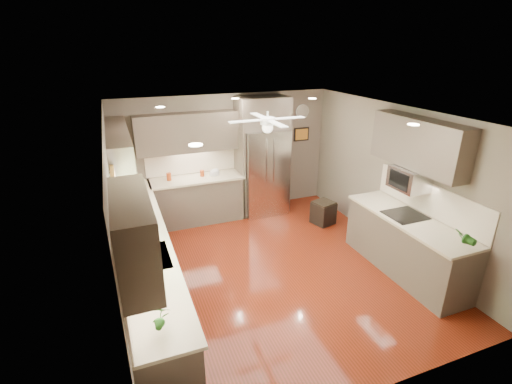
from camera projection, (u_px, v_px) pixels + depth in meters
floor at (273, 268)px, 6.05m from camera, size 5.00×5.00×0.00m
ceiling at (276, 115)px, 5.12m from camera, size 5.00×5.00×0.00m
wall_back at (226, 155)px, 7.75m from camera, size 4.50×0.00×4.50m
wall_front at (384, 295)px, 3.42m from camera, size 4.50×0.00×4.50m
wall_left at (117, 222)px, 4.83m from camera, size 0.00×5.00×5.00m
wall_right at (394, 180)px, 6.34m from camera, size 0.00×5.00×5.00m
canister_a at (169, 177)px, 7.17m from camera, size 0.12×0.12×0.15m
canister_d at (202, 173)px, 7.42m from camera, size 0.10×0.10×0.13m
soap_bottle at (134, 239)px, 4.83m from camera, size 0.10×0.10×0.20m
potted_plant_left at (162, 317)px, 3.39m from camera, size 0.18×0.15×0.30m
potted_plant_right at (464, 237)px, 4.77m from camera, size 0.18×0.15×0.31m
bowl at (215, 174)px, 7.46m from camera, size 0.29×0.29×0.06m
left_run at (145, 262)px, 5.34m from camera, size 0.65×4.70×1.45m
back_run at (197, 199)px, 7.53m from camera, size 1.85×0.65×1.45m
uppers at (213, 151)px, 5.72m from camera, size 4.50×4.70×0.95m
window at (117, 216)px, 4.29m from camera, size 0.05×1.12×0.92m
sink at (149, 259)px, 4.63m from camera, size 0.50×0.70×0.32m
refrigerator at (263, 159)px, 7.71m from camera, size 1.06×0.75×2.45m
right_run at (406, 244)px, 5.83m from camera, size 0.70×2.20×1.45m
microwave at (409, 179)px, 5.71m from camera, size 0.43×0.55×0.34m
ceiling_fan at (268, 123)px, 5.44m from camera, size 1.18×1.18×0.32m
recessed_lights at (263, 111)px, 5.46m from camera, size 2.84×3.14×0.01m
wall_clock at (302, 111)px, 8.03m from camera, size 0.30×0.03×0.30m
framed_print at (301, 134)px, 8.21m from camera, size 0.36×0.03×0.30m
stool at (323, 213)px, 7.49m from camera, size 0.48×0.48×0.47m
paper_towel at (155, 285)px, 3.85m from camera, size 0.13×0.13×0.32m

